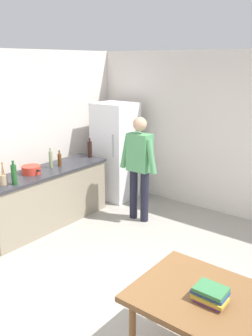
{
  "coord_description": "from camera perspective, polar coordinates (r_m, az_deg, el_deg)",
  "views": [
    {
      "loc": [
        2.26,
        -2.6,
        2.53
      ],
      "look_at": [
        -0.6,
        1.05,
        1.14
      ],
      "focal_mm": 38.42,
      "sensor_mm": 36.0,
      "label": 1
    }
  ],
  "objects": [
    {
      "name": "ground_plane",
      "position": [
        4.27,
        -2.54,
        -19.62
      ],
      "size": [
        14.0,
        14.0,
        0.0
      ],
      "primitive_type": "plane",
      "color": "#9E998E"
    },
    {
      "name": "wall_back",
      "position": [
        6.15,
        15.8,
        5.03
      ],
      "size": [
        6.4,
        0.12,
        2.7
      ],
      "primitive_type": "cube",
      "color": "silver",
      "rests_on": "ground_plane"
    },
    {
      "name": "kitchen_counter",
      "position": [
        5.83,
        -12.53,
        -4.58
      ],
      "size": [
        0.64,
        2.2,
        0.9
      ],
      "color": "gray",
      "rests_on": "ground_plane"
    },
    {
      "name": "refrigerator",
      "position": [
        6.7,
        -1.69,
        2.64
      ],
      "size": [
        0.7,
        0.67,
        1.8
      ],
      "color": "white",
      "rests_on": "ground_plane"
    },
    {
      "name": "person",
      "position": [
        5.7,
        2.11,
        0.9
      ],
      "size": [
        0.7,
        0.22,
        1.7
      ],
      "color": "#1E1E2D",
      "rests_on": "ground_plane"
    },
    {
      "name": "dining_table",
      "position": [
        3.08,
        14.92,
        -21.07
      ],
      "size": [
        1.4,
        0.9,
        0.75
      ],
      "color": "brown",
      "rests_on": "ground_plane"
    },
    {
      "name": "cooking_pot",
      "position": [
        5.56,
        -14.81,
        -0.27
      ],
      "size": [
        0.4,
        0.28,
        0.12
      ],
      "color": "red",
      "rests_on": "kitchen_counter"
    },
    {
      "name": "utensil_jar",
      "position": [
        5.18,
        -18.94,
        -1.67
      ],
      "size": [
        0.11,
        0.11,
        0.32
      ],
      "color": "tan",
      "rests_on": "kitchen_counter"
    },
    {
      "name": "bottle_vinegar_tall",
      "position": [
        5.77,
        -11.85,
        1.34
      ],
      "size": [
        0.06,
        0.06,
        0.32
      ],
      "color": "gray",
      "rests_on": "kitchen_counter"
    },
    {
      "name": "bottle_beer_brown",
      "position": [
        5.84,
        -10.5,
        1.3
      ],
      "size": [
        0.06,
        0.06,
        0.26
      ],
      "color": "#5B3314",
      "rests_on": "kitchen_counter"
    },
    {
      "name": "bottle_wine_dark",
      "position": [
        6.3,
        -5.74,
        3.0
      ],
      "size": [
        0.08,
        0.08,
        0.34
      ],
      "color": "black",
      "rests_on": "kitchen_counter"
    },
    {
      "name": "bottle_wine_green",
      "position": [
        5.11,
        -17.35,
        -0.97
      ],
      "size": [
        0.08,
        0.08,
        0.34
      ],
      "color": "#1E5123",
      "rests_on": "kitchen_counter"
    },
    {
      "name": "book_stack",
      "position": [
        2.99,
        13.24,
        -18.96
      ],
      "size": [
        0.27,
        0.2,
        0.11
      ],
      "color": "#753D7F",
      "rests_on": "dining_table"
    }
  ]
}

